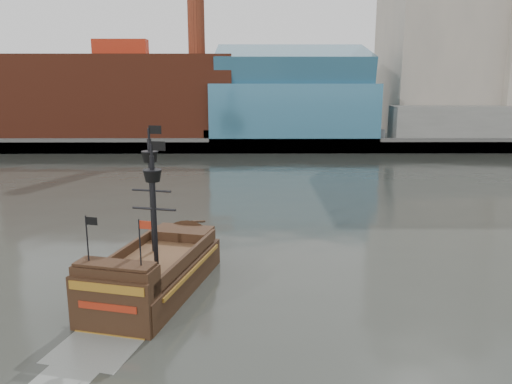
{
  "coord_description": "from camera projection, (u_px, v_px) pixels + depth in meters",
  "views": [
    {
      "loc": [
        2.58,
        -24.78,
        12.67
      ],
      "look_at": [
        2.86,
        13.61,
        4.0
      ],
      "focal_mm": 35.0,
      "sensor_mm": 36.0,
      "label": 1
    }
  ],
  "objects": [
    {
      "name": "promenade_far",
      "position": [
        241.0,
        131.0,
        116.46
      ],
      "size": [
        220.0,
        60.0,
        2.0
      ],
      "primitive_type": "cube",
      "color": "slate",
      "rests_on": "ground"
    },
    {
      "name": "skyline",
      "position": [
        265.0,
        21.0,
        104.06
      ],
      "size": [
        149.0,
        45.0,
        62.0
      ],
      "color": "#776147",
      "rests_on": "promenade_far"
    },
    {
      "name": "seawall",
      "position": [
        238.0,
        146.0,
        87.62
      ],
      "size": [
        220.0,
        1.0,
        2.6
      ],
      "primitive_type": "cube",
      "color": "#4C4C49",
      "rests_on": "ground"
    },
    {
      "name": "ground",
      "position": [
        205.0,
        320.0,
        26.94
      ],
      "size": [
        400.0,
        400.0,
        0.0
      ],
      "primitive_type": "plane",
      "color": "#2D2F29",
      "rests_on": "ground"
    },
    {
      "name": "pirate_ship",
      "position": [
        155.0,
        277.0,
        30.23
      ],
      "size": [
        7.58,
        14.92,
        10.72
      ],
      "rotation": [
        0.0,
        0.0,
        -0.24
      ],
      "color": "black",
      "rests_on": "ground"
    }
  ]
}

